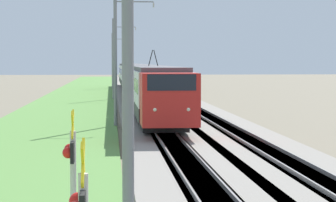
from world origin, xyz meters
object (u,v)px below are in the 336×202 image
Objects in this scene: catenary_mast_far at (114,58)px; catenary_mast_mid at (116,55)px; catenary_mast_distant at (113,60)px; catenary_mast_near at (131,58)px; passenger_train at (137,79)px; crossing_signal_aux at (72,183)px.

catenary_mast_mid is at bearing 180.00° from catenary_mast_far.
catenary_mast_far is 1.03× the size of catenary_mast_distant.
catenary_mast_near is at bearing -179.99° from catenary_mast_mid.
catenary_mast_mid is (29.17, 0.00, 0.33)m from catenary_mast_near.
passenger_train is at bearing -92.75° from catenary_mast_far.
catenary_mast_near is 29.17m from catenary_mast_mid.
catenary_mast_mid is 1.04× the size of catenary_mast_distant.
catenary_mast_distant is at bearing 0.00° from catenary_mast_near.
catenary_mast_near is 0.93× the size of catenary_mast_far.
catenary_mast_distant reaches higher than passenger_train.
passenger_train is 29.25m from catenary_mast_mid.
crossing_signal_aux is 0.39× the size of catenary_mast_distant.
catenary_mast_far is at bearing -92.75° from passenger_train.
crossing_signal_aux is at bearing 177.97° from catenary_mast_mid.
catenary_mast_near is at bearing -154.91° from crossing_signal_aux.
crossing_signal_aux is (-58.72, 3.55, -0.29)m from passenger_train.
crossing_signal_aux is 58.90m from catenary_mast_far.
catenary_mast_distant is at bearing -90.69° from crossing_signal_aux.
catenary_mast_far is (0.12, 2.50, 2.22)m from passenger_train.
catenary_mast_far is (58.84, -1.05, 2.51)m from crossing_signal_aux.
catenary_mast_near is 0.96× the size of catenary_mast_distant.
catenary_mast_mid is 58.34m from catenary_mast_distant.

